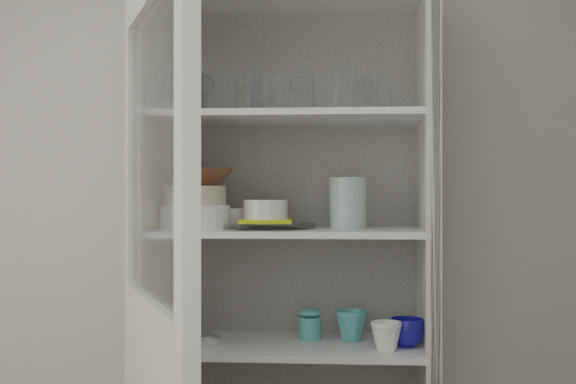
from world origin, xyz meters
The scene contains 31 objects.
wall_back centered at (0.00, 1.50, 1.30)m, with size 3.60×0.02×2.60m, color beige.
pantry_cabinet centered at (0.20, 1.34, 0.94)m, with size 1.00×0.45×2.10m.
tumbler_0 centered at (-0.16, 1.13, 1.72)m, with size 0.06×0.06×0.12m, color silver.
tumbler_1 centered at (-0.12, 1.16, 1.73)m, with size 0.07×0.07×0.13m, color silver.
tumbler_2 centered at (0.15, 1.12, 1.72)m, with size 0.06×0.06×0.12m, color silver.
tumbler_3 centered at (0.09, 1.15, 1.73)m, with size 0.07×0.07×0.14m, color silver.
tumbler_4 centered at (0.27, 1.15, 1.73)m, with size 0.07×0.07×0.13m, color silver.
tumbler_5 centered at (0.40, 1.14, 1.74)m, with size 0.08×0.08×0.15m, color silver.
tumbler_6 centered at (0.53, 1.15, 1.72)m, with size 0.06×0.06×0.12m, color silver.
tumbler_7 centered at (-0.21, 1.29, 1.74)m, with size 0.08×0.08×0.16m, color silver.
tumbler_8 centered at (-0.14, 1.28, 1.74)m, with size 0.08×0.08×0.15m, color silver.
tumbler_9 centered at (0.04, 1.29, 1.73)m, with size 0.07×0.07×0.13m, color silver.
tumbler_10 centered at (0.09, 1.26, 1.72)m, with size 0.06×0.06×0.12m, color silver.
goblet_0 centered at (-0.11, 1.36, 1.75)m, with size 0.08×0.08×0.17m, color silver, non-canonical shape.
goblet_1 centered at (0.06, 1.40, 1.74)m, with size 0.07×0.07×0.15m, color silver, non-canonical shape.
goblet_2 centered at (0.23, 1.38, 1.75)m, with size 0.08×0.08×0.17m, color silver, non-canonical shape.
goblet_3 centered at (0.47, 1.37, 1.74)m, with size 0.07×0.07×0.16m, color silver, non-canonical shape.
plate_stack_front centered at (-0.12, 1.22, 1.30)m, with size 0.24×0.24×0.08m, color white.
plate_stack_back centered at (-0.03, 1.38, 1.30)m, with size 0.21×0.21×0.07m, color white.
cream_bowl centered at (-0.12, 1.22, 1.38)m, with size 0.21×0.21×0.07m, color beige.
terracotta_bowl centered at (-0.12, 1.22, 1.44)m, with size 0.25×0.25×0.06m, color brown.
glass_platter centered at (0.12, 1.27, 1.27)m, with size 0.36×0.36×0.02m, color silver.
yellow_trivet centered at (0.12, 1.27, 1.29)m, with size 0.18×0.18×0.01m, color yellow.
white_ramekin centered at (0.12, 1.27, 1.33)m, with size 0.16×0.16×0.07m, color white.
grey_bowl_stack centered at (0.41, 1.28, 1.35)m, with size 0.13×0.13×0.18m, color #ACC3C1.
mug_blue centered at (0.61, 1.23, 0.91)m, with size 0.12×0.12×0.10m, color #131993.
mug_teal centered at (0.42, 1.32, 0.91)m, with size 0.12×0.12×0.11m, color teal.
mug_white centered at (0.54, 1.16, 0.91)m, with size 0.10×0.10×0.10m, color white.
teal_jar centered at (0.28, 1.32, 0.91)m, with size 0.08×0.08×0.10m.
measuring_cups centered at (-0.09, 1.20, 0.88)m, with size 0.09×0.09×0.04m, color silver.
white_canister centered at (-0.21, 1.30, 0.92)m, with size 0.10×0.10×0.12m, color white.
Camera 1 is at (0.38, -1.26, 1.39)m, focal length 45.00 mm.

